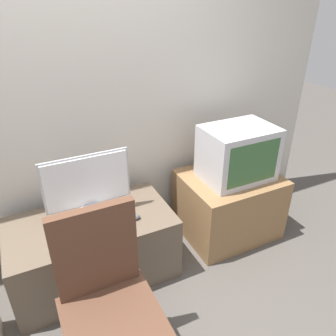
{
  "coord_description": "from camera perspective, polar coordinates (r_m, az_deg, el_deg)",
  "views": [
    {
      "loc": [
        -0.38,
        -0.98,
        1.9
      ],
      "look_at": [
        0.55,
        0.92,
        0.75
      ],
      "focal_mm": 35.0,
      "sensor_mm": 36.0,
      "label": 1
    }
  ],
  "objects": [
    {
      "name": "office_chair",
      "position": [
        1.88,
        -10.15,
        -23.63
      ],
      "size": [
        0.52,
        0.52,
        1.0
      ],
      "color": "#333333",
      "rests_on": "ground_plane"
    },
    {
      "name": "side_stand",
      "position": [
        2.89,
        10.42,
        -6.2
      ],
      "size": [
        0.78,
        0.63,
        0.55
      ],
      "color": "olive",
      "rests_on": "ground_plane"
    },
    {
      "name": "main_monitor",
      "position": [
        2.28,
        -13.79,
        -3.12
      ],
      "size": [
        0.59,
        0.21,
        0.46
      ],
      "color": "#B2B2B7",
      "rests_on": "desk"
    },
    {
      "name": "mouse",
      "position": [
        2.3,
        -5.7,
        -8.56
      ],
      "size": [
        0.07,
        0.04,
        0.04
      ],
      "color": "#4C4C51",
      "rests_on": "desk"
    },
    {
      "name": "desk",
      "position": [
        2.51,
        -12.77,
        -13.45
      ],
      "size": [
        1.14,
        0.61,
        0.5
      ],
      "color": "brown",
      "rests_on": "ground_plane"
    },
    {
      "name": "wall_back",
      "position": [
        2.41,
        -16.6,
        12.94
      ],
      "size": [
        4.4,
        0.05,
        2.6
      ],
      "color": "beige",
      "rests_on": "ground_plane"
    },
    {
      "name": "keyboard",
      "position": [
        2.27,
        -11.82,
        -10.1
      ],
      "size": [
        0.36,
        0.12,
        0.01
      ],
      "color": "white",
      "rests_on": "desk"
    },
    {
      "name": "crt_tv",
      "position": [
        2.65,
        12.05,
        2.52
      ],
      "size": [
        0.55,
        0.4,
        0.43
      ],
      "color": "#B7B7BC",
      "rests_on": "side_stand"
    }
  ]
}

